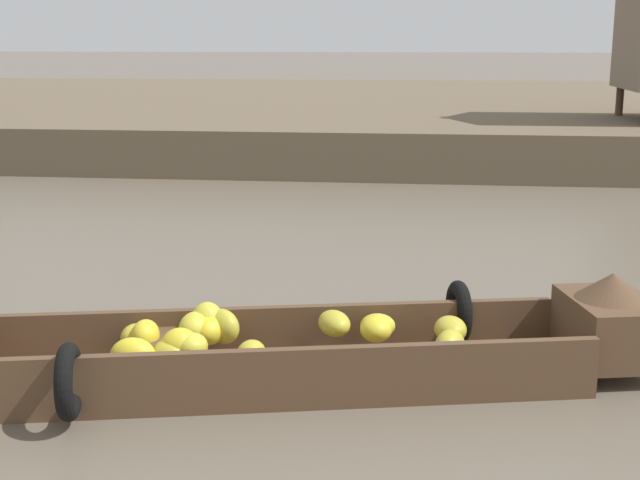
# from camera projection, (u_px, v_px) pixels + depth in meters

# --- Properties ---
(ground_plane) EXTENTS (300.00, 300.00, 0.00)m
(ground_plane) POSITION_uv_depth(u_px,v_px,m) (239.00, 243.00, 10.98)
(ground_plane) COLOR #665B4C
(riverbank_strip) EXTENTS (160.00, 20.00, 0.88)m
(riverbank_strip) POSITION_uv_depth(u_px,v_px,m) (345.00, 111.00, 25.21)
(riverbank_strip) COLOR brown
(riverbank_strip) RESTS_ON ground
(banana_boat) EXTENTS (5.63, 2.35, 0.78)m
(banana_boat) POSITION_uv_depth(u_px,v_px,m) (281.00, 348.00, 6.46)
(banana_boat) COLOR brown
(banana_boat) RESTS_ON ground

